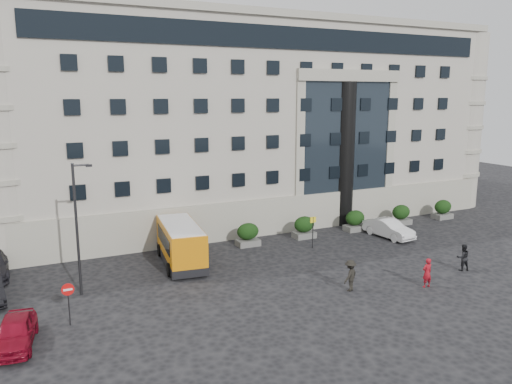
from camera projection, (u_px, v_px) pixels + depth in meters
The scene contains 20 objects.
ground at pixel (281, 280), 32.40m from camera, with size 120.00×120.00×0.00m, color black.
civic_building at pixel (233, 122), 52.72m from camera, with size 44.00×24.00×18.00m, color #A0998D.
entrance_column at pixel (344, 155), 45.34m from camera, with size 1.80×1.80×13.00m, color black.
hedge_a at pixel (185, 242), 37.47m from camera, with size 1.80×1.26×1.84m.
hedge_b at pixel (248, 234), 39.65m from camera, with size 1.80×1.26×1.84m.
hedge_c at pixel (304, 227), 41.83m from camera, with size 1.80×1.26×1.84m.
hedge_d at pixel (355, 220), 44.02m from camera, with size 1.80×1.26×1.84m.
hedge_e at pixel (401, 215), 46.20m from camera, with size 1.80×1.26×1.84m.
hedge_f at pixel (443, 209), 48.39m from camera, with size 1.80×1.26×1.84m.
street_lamp at pixel (78, 224), 29.21m from camera, with size 1.16×0.18×8.00m.
bus_stop_sign at pixel (313, 227), 38.82m from camera, with size 0.50×0.08×2.52m.
no_entry_sign at pixel (68, 296), 25.71m from camera, with size 0.64×0.16×2.32m.
minibus at pixel (181, 242), 35.24m from camera, with size 3.23×7.19×2.91m.
red_truck at pixel (62, 224), 41.26m from camera, with size 2.67×5.06×2.63m.
parked_car_a at pixel (15, 332), 23.74m from camera, with size 1.71×4.24×1.45m, color maroon.
parked_car_d at pixel (10, 238), 39.78m from camera, with size 2.06×4.47×1.24m, color black.
white_taxi at pixel (389, 228), 41.99m from camera, with size 1.63×4.68×1.54m, color silver.
pedestrian_a at pixel (427, 273), 31.06m from camera, with size 0.68×0.45×1.87m, color maroon.
pedestrian_b at pixel (463, 257), 34.04m from camera, with size 0.90×0.70×1.85m, color black.
pedestrian_c at pixel (350, 275), 30.48m from camera, with size 1.26×0.73×1.96m, color black.
Camera 1 is at (-14.60, -27.06, 11.83)m, focal length 35.00 mm.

